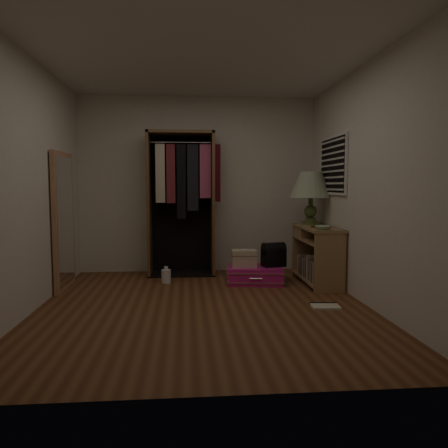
{
  "coord_description": "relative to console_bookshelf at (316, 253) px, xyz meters",
  "views": [
    {
      "loc": [
        -0.18,
        -4.56,
        1.29
      ],
      "look_at": [
        0.3,
        0.95,
        0.8
      ],
      "focal_mm": 35.0,
      "sensor_mm": 36.0,
      "label": 1
    }
  ],
  "objects": [
    {
      "name": "ground",
      "position": [
        -1.54,
        -1.03,
        -0.4
      ],
      "size": [
        4.0,
        4.0,
        0.0
      ],
      "primitive_type": "plane",
      "color": "brown",
      "rests_on": "ground"
    },
    {
      "name": "room_walls",
      "position": [
        -1.46,
        -0.99,
        1.1
      ],
      "size": [
        3.52,
        4.02,
        2.6
      ],
      "color": "silver",
      "rests_on": "ground"
    },
    {
      "name": "console_bookshelf",
      "position": [
        0.0,
        0.0,
        0.0
      ],
      "size": [
        0.42,
        1.12,
        0.75
      ],
      "color": "#9E784C",
      "rests_on": "ground"
    },
    {
      "name": "open_wardrobe",
      "position": [
        -1.75,
        0.74,
        0.82
      ],
      "size": [
        1.04,
        0.5,
        2.05
      ],
      "color": "brown",
      "rests_on": "ground"
    },
    {
      "name": "floor_mirror",
      "position": [
        -3.24,
        -0.03,
        0.45
      ],
      "size": [
        0.06,
        0.8,
        1.7
      ],
      "color": "tan",
      "rests_on": "ground"
    },
    {
      "name": "pink_suitcase",
      "position": [
        -0.81,
        0.05,
        -0.29
      ],
      "size": [
        0.8,
        0.63,
        0.22
      ],
      "rotation": [
        0.0,
        0.0,
        -0.14
      ],
      "color": "#CB187B",
      "rests_on": "ground"
    },
    {
      "name": "train_case",
      "position": [
        -0.96,
        0.03,
        -0.06
      ],
      "size": [
        0.34,
        0.24,
        0.24
      ],
      "rotation": [
        0.0,
        0.0,
        -0.06
      ],
      "color": "#BFB492",
      "rests_on": "pink_suitcase"
    },
    {
      "name": "black_bag",
      "position": [
        -0.57,
        0.03,
        -0.01
      ],
      "size": [
        0.33,
        0.25,
        0.32
      ],
      "rotation": [
        0.0,
        0.0,
        0.21
      ],
      "color": "black",
      "rests_on": "pink_suitcase"
    },
    {
      "name": "table_lamp",
      "position": [
        0.0,
        0.32,
        0.89
      ],
      "size": [
        0.75,
        0.75,
        0.73
      ],
      "rotation": [
        0.0,
        0.0,
        -0.34
      ],
      "color": "#455429",
      "rests_on": "console_bookshelf"
    },
    {
      "name": "brass_tray",
      "position": [
        0.0,
        -0.15,
        0.36
      ],
      "size": [
        0.31,
        0.31,
        0.01
      ],
      "rotation": [
        0.0,
        0.0,
        -0.22
      ],
      "color": "#A1773D",
      "rests_on": "console_bookshelf"
    },
    {
      "name": "ceramic_bowl",
      "position": [
        -0.05,
        -0.39,
        0.38
      ],
      "size": [
        0.25,
        0.25,
        0.05
      ],
      "primitive_type": "imported",
      "rotation": [
        0.0,
        0.0,
        -0.42
      ],
      "color": "#A5C6A8",
      "rests_on": "console_bookshelf"
    },
    {
      "name": "white_jug",
      "position": [
        -1.99,
        0.15,
        -0.3
      ],
      "size": [
        0.13,
        0.13,
        0.22
      ],
      "rotation": [
        0.0,
        0.0,
        -0.07
      ],
      "color": "white",
      "rests_on": "ground"
    },
    {
      "name": "floor_book",
      "position": [
        -0.25,
        -1.16,
        -0.39
      ],
      "size": [
        0.31,
        0.26,
        0.03
      ],
      "rotation": [
        0.0,
        0.0,
        -0.09
      ],
      "color": "beige",
      "rests_on": "ground"
    }
  ]
}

